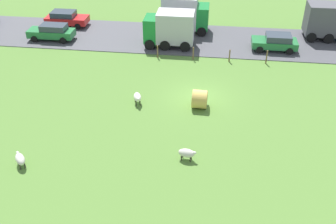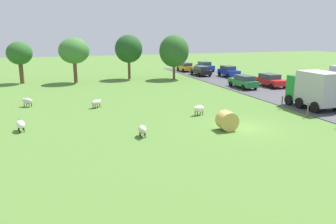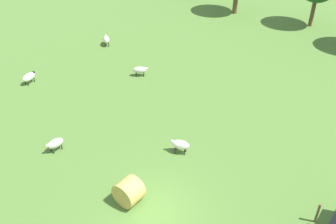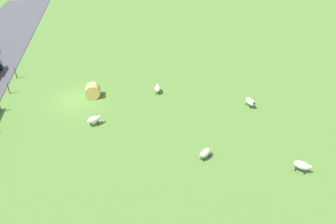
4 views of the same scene
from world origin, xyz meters
The scene contains 16 objects.
ground_plane centered at (0.00, 0.00, 0.00)m, with size 160.00×160.00×0.00m, color #517A33.
road_strip centered at (11.20, 0.00, 0.03)m, with size 8.00×80.00×0.06m, color #47474C.
sheep_2 centered at (-1.49, 4.46, 0.57)m, with size 1.21×0.85×0.85m.
sheep_3 centered at (-9.25, 10.09, 0.50)m, with size 1.18×1.07×0.76m.
sheep_4 centered at (-7.46, 0.26, 0.51)m, with size 0.67×1.15×0.78m.
hay_bale_0 centered at (-1.37, -0.16, 0.68)m, with size 1.36×1.36×1.07m, color tan.
fence_post_0 centered at (6.60, -5.64, 0.63)m, with size 0.12×0.12×1.27m, color brown.
fence_post_1 centered at (6.60, -2.38, 0.58)m, with size 0.12×0.12×1.16m, color brown.
fence_post_2 centered at (6.60, 0.89, 0.61)m, with size 0.12×0.12×1.21m, color brown.
fence_post_3 centered at (6.60, 4.15, 0.60)m, with size 0.12×0.12×1.20m, color brown.
truck_0 centered at (13.14, -11.83, 1.88)m, with size 2.83×4.21×3.48m.
truck_1 centered at (9.34, 3.33, 1.85)m, with size 2.66×4.68×3.36m.
truck_2 centered at (13.24, 2.33, 1.98)m, with size 2.79×4.75×3.68m.
car_1 centered at (9.31, 15.19, 0.88)m, with size 1.92×4.55×1.58m.
car_3 centered at (13.21, 15.10, 0.88)m, with size 2.18×4.46×1.57m.
car_4 centered at (9.64, -6.67, 0.86)m, with size 2.19×4.22×1.53m.
Camera 1 is at (-26.05, -0.94, 15.76)m, focal length 42.10 mm.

